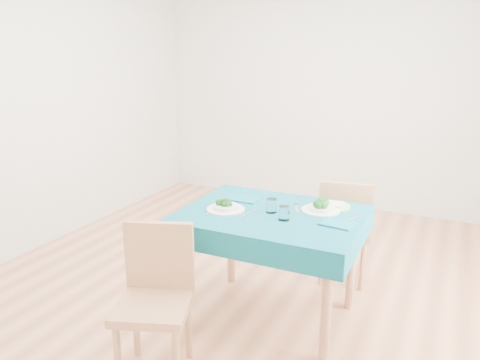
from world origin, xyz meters
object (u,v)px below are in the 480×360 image
at_px(table, 271,266).
at_px(side_plate, 334,206).
at_px(bowl_near, 226,205).
at_px(bowl_far, 321,206).
at_px(chair_far, 346,222).
at_px(chair_near, 152,295).

distance_m(table, side_plate, 0.59).
relative_size(bowl_near, side_plate, 1.16).
distance_m(bowl_far, side_plate, 0.14).
distance_m(chair_far, bowl_far, 0.67).
relative_size(table, chair_far, 1.19).
relative_size(table, side_plate, 5.28).
bearing_deg(table, chair_far, 67.11).
xyz_separation_m(chair_near, bowl_near, (0.07, 0.75, 0.30)).
height_order(chair_far, bowl_near, chair_far).
bearing_deg(chair_far, chair_near, 57.79).
distance_m(table, chair_near, 0.92).
distance_m(bowl_near, side_plate, 0.74).
xyz_separation_m(chair_near, side_plate, (0.70, 1.12, 0.27)).
relative_size(chair_near, bowl_far, 3.95).
xyz_separation_m(table, bowl_far, (0.28, 0.16, 0.42)).
height_order(chair_near, chair_far, chair_near).
xyz_separation_m(bowl_near, bowl_far, (0.57, 0.25, -0.00)).
distance_m(chair_far, side_plate, 0.55).
relative_size(bowl_near, bowl_far, 1.00).
relative_size(chair_far, bowl_far, 3.84).
bearing_deg(bowl_far, bowl_near, -156.59).
bearing_deg(chair_near, chair_far, 46.26).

